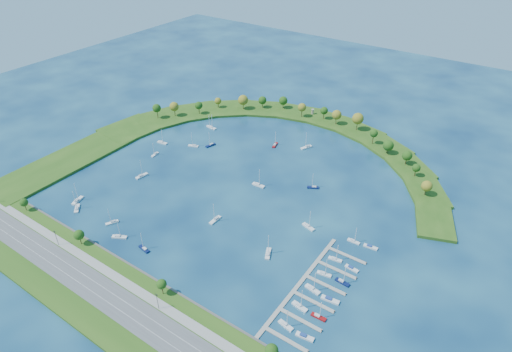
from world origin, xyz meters
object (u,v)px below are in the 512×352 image
Objects in this scene: moored_boat_5 at (308,226)px; docked_boat_4 at (313,289)px; docked_boat_8 at (335,259)px; docked_boat_9 at (352,268)px; docked_boat_1 at (305,337)px; docked_boat_3 at (318,316)px; moored_boat_8 at (210,127)px; docked_boat_0 at (286,325)px; moored_boat_1 at (211,145)px; moored_boat_10 at (144,248)px; moored_boat_13 at (77,200)px; moored_boat_9 at (306,147)px; docked_boat_5 at (330,300)px; moored_boat_7 at (112,222)px; docked_boat_6 at (324,274)px; moored_boat_18 at (155,154)px; docked_boat_10 at (354,241)px; dock_system at (312,289)px; docked_boat_2 at (300,306)px; moored_boat_17 at (212,127)px; moored_boat_2 at (142,176)px; moored_boat_4 at (215,220)px; moored_boat_6 at (313,187)px; moored_boat_16 at (268,253)px; moored_boat_12 at (193,146)px; moored_boat_3 at (119,236)px; harbor_tower at (313,112)px; docked_boat_7 at (342,282)px; moored_boat_11 at (275,145)px; docked_boat_11 at (370,247)px; moored_boat_14 at (77,208)px; moored_boat_0 at (258,185)px.

moored_boat_5 is 49.31m from docked_boat_4.
docked_boat_9 is (10.46, -1.20, -0.30)m from docked_boat_8.
docked_boat_3 is at bearing 82.25° from docked_boat_1.
docked_boat_0 reaches higher than moored_boat_8.
moored_boat_1 is at bearing 174.48° from moored_boat_5.
moored_boat_13 reaches higher than moored_boat_10.
moored_boat_9 is 153.06m from docked_boat_5.
moored_boat_7 is 0.98× the size of docked_boat_6.
moored_boat_18 is 1.01× the size of docked_boat_10.
docked_boat_3 is at bearing 157.76° from moored_boat_8.
moored_boat_1 is 1.41× the size of docked_boat_1.
moored_boat_10 is 1.09× the size of docked_boat_10.
moored_boat_1 is 151.14m from docked_boat_8.
dock_system is 0.62m from docked_boat_4.
docked_boat_2 is at bearing 99.92° from docked_boat_0.
moored_boat_17 is 188.18m from docked_boat_9.
moored_boat_4 is at bearing -88.22° from moored_boat_2.
moored_boat_6 reaches higher than docked_boat_10.
docked_boat_6 is (33.01, 4.12, -0.06)m from moored_boat_16.
moored_boat_4 is at bearing 162.48° from docked_boat_5.
moored_boat_16 is 1.21× the size of docked_boat_3.
docked_boat_4 reaches higher than docked_boat_2.
moored_boat_7 is 146.56m from docked_boat_10.
moored_boat_12 is 1.08× the size of docked_boat_8.
docked_boat_5 is (10.45, 12.16, -0.22)m from docked_boat_2.
docked_boat_3 is at bearing -162.83° from moored_boat_10.
docked_boat_6 is (113.23, 41.99, -0.04)m from moored_boat_3.
moored_boat_17 is (-80.91, 95.14, -0.01)m from moored_boat_4.
moored_boat_16 is at bearing 68.45° from moored_boat_1.
moored_boat_13 reaches higher than docked_boat_0.
moored_boat_9 is (-48.05, 84.56, 0.04)m from moored_boat_5.
moored_boat_7 is at bearing -98.31° from harbor_tower.
moored_boat_7 is (-126.98, -22.60, 0.54)m from dock_system.
docked_boat_5 is 14.29m from docked_boat_7.
docked_boat_3 is 0.99× the size of docked_boat_8.
moored_boat_11 is 1.49× the size of docked_boat_11.
moored_boat_6 is 120.41m from docked_boat_1.
moored_boat_14 is at bearing -170.26° from docked_boat_0.
docked_boat_10 is 1.32× the size of docked_boat_11.
moored_boat_4 is at bearing 146.52° from docked_boat_1.
moored_boat_17 reaches higher than docked_boat_7.
moored_boat_0 is 1.08× the size of moored_boat_1.
moored_boat_9 is (23.84, -53.91, -3.43)m from harbor_tower.
harbor_tower is 205.28m from docked_boat_4.
moored_boat_10 is at bearing -102.55° from moored_boat_0.
moored_boat_12 is 0.97× the size of docked_boat_2.
moored_boat_0 is at bearing 146.17° from docked_boat_8.
docked_boat_3 is at bearing -83.96° from docked_boat_8.
moored_boat_3 reaches higher than docked_boat_0.
moored_boat_16 is (60.58, 36.71, 0.05)m from moored_boat_10.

